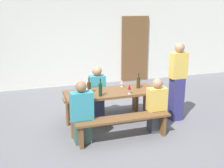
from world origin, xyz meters
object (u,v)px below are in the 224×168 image
bench_near (123,122)px  wine_glass_1 (129,87)px  wine_bottle_0 (89,87)px  tasting_table (112,95)px  seated_guest_far_0 (97,93)px  standing_host (177,83)px  wine_glass_2 (122,82)px  seated_guest_near_0 (82,114)px  wooden_door (135,49)px  wine_glass_0 (87,89)px  wine_bottle_2 (138,82)px  bench_far (103,100)px  wine_bottle_1 (100,89)px  seated_guest_near_1 (156,107)px

bench_near → wine_glass_1: (0.27, 0.39, 0.53)m
wine_bottle_0 → tasting_table: bearing=-4.3°
seated_guest_far_0 → standing_host: standing_host is taller
tasting_table → wine_bottle_0: (-0.46, 0.03, 0.20)m
wine_bottle_0 → wine_glass_2: 0.78m
seated_guest_near_0 → wine_glass_2: bearing=-54.0°
wine_bottle_0 → wine_glass_2: size_ratio=1.94×
wooden_door → wine_glass_2: (-1.53, -2.96, -0.19)m
wine_glass_1 → wine_glass_2: bearing=86.9°
wine_glass_0 → seated_guest_far_0: 0.73m
bench_near → wine_bottle_2: 1.05m
wine_bottle_2 → seated_guest_near_0: 1.46m
bench_far → standing_host: 1.68m
wine_bottle_2 → wine_glass_2: size_ratio=2.05×
bench_near → wine_bottle_0: size_ratio=5.85×
tasting_table → wine_bottle_1: bearing=-143.2°
bench_near → seated_guest_near_0: bearing=168.3°
bench_near → standing_host: 1.60m
tasting_table → wine_glass_2: 0.42m
wine_glass_1 → seated_guest_near_0: seated_guest_near_0 is taller
wine_bottle_0 → seated_guest_far_0: bearing=58.4°
wooden_door → seated_guest_near_0: wooden_door is taller
wine_bottle_2 → seated_guest_near_0: size_ratio=0.28×
bench_near → seated_guest_far_0: seated_guest_far_0 is taller
wine_bottle_1 → standing_host: bearing=4.2°
wine_glass_1 → seated_guest_near_1: 0.65m
bench_far → seated_guest_near_0: (-0.73, -1.16, 0.19)m
wine_glass_1 → seated_guest_far_0: seated_guest_far_0 is taller
wooden_door → tasting_table: (-1.82, -3.20, -0.39)m
tasting_table → wine_glass_2: wine_glass_2 is taller
seated_guest_far_0 → bench_far: bearing=131.4°
wine_glass_2 → standing_host: (1.13, -0.34, -0.03)m
wine_bottle_2 → tasting_table: bearing=-176.0°
seated_guest_near_0 → seated_guest_near_1: 1.47m
wine_bottle_1 → seated_guest_far_0: seated_guest_far_0 is taller
wine_glass_0 → standing_host: (1.95, -0.05, -0.04)m
wine_glass_2 → seated_guest_near_0: (-1.02, -0.74, -0.31)m
tasting_table → bench_far: 0.73m
wine_bottle_1 → bench_far: bearing=71.0°
bench_near → wine_bottle_0: bearing=123.7°
tasting_table → wine_glass_0: 0.56m
wine_bottle_2 → seated_guest_near_0: bearing=-157.4°
wine_bottle_1 → seated_guest_far_0: 0.81m
wine_bottle_1 → wine_glass_0: 0.28m
tasting_table → bench_near: (0.00, -0.66, -0.31)m
wine_bottle_0 → seated_guest_near_0: bearing=-116.1°
wooden_door → seated_guest_near_0: (-2.55, -3.70, -0.51)m
wine_glass_0 → wine_bottle_0: bearing=54.1°
bench_far → wine_glass_2: size_ratio=11.36×
wine_glass_1 → tasting_table: bearing=135.2°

